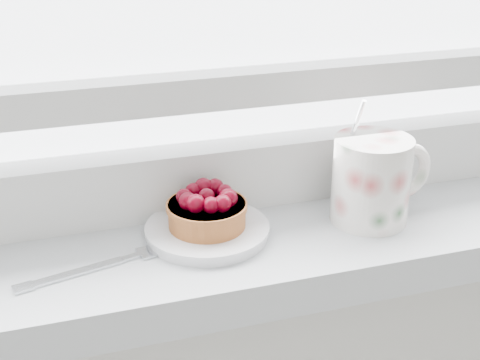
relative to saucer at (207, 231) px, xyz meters
name	(u,v)px	position (x,y,z in m)	size (l,w,h in m)	color
saucer	(207,231)	(0.00, 0.00, 0.00)	(0.12, 0.12, 0.01)	silver
raspberry_tart	(207,209)	(0.00, 0.00, 0.02)	(0.08, 0.08, 0.04)	brown
floral_mug	(374,178)	(0.17, -0.01, 0.04)	(0.12, 0.09, 0.13)	white
fork	(107,264)	(-0.10, -0.03, 0.00)	(0.17, 0.06, 0.00)	silver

